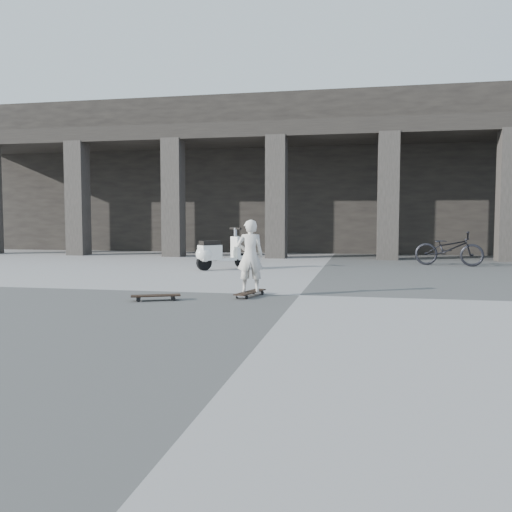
% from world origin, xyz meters
% --- Properties ---
extents(ground, '(90.00, 90.00, 0.00)m').
position_xyz_m(ground, '(0.00, 0.00, 0.00)').
color(ground, '#4A4A48').
rests_on(ground, ground).
extents(colonnade, '(28.00, 8.82, 6.00)m').
position_xyz_m(colonnade, '(-0.00, 13.77, 3.03)').
color(colonnade, black).
rests_on(colonnade, ground).
extents(longboard, '(0.41, 0.86, 0.08)m').
position_xyz_m(longboard, '(-0.80, -0.31, 0.07)').
color(longboard, black).
rests_on(longboard, ground).
extents(skateboard_spare, '(0.79, 0.49, 0.09)m').
position_xyz_m(skateboard_spare, '(-2.18, -1.06, 0.07)').
color(skateboard_spare, black).
rests_on(skateboard_spare, ground).
extents(child, '(0.50, 0.38, 1.21)m').
position_xyz_m(child, '(-0.80, -0.31, 0.69)').
color(child, silver).
rests_on(child, longboard).
extents(scooter, '(1.18, 1.20, 1.07)m').
position_xyz_m(scooter, '(-2.67, 4.09, 0.43)').
color(scooter, black).
rests_on(scooter, ground).
extents(bicycle, '(1.92, 1.06, 0.95)m').
position_xyz_m(bicycle, '(3.37, 6.54, 0.48)').
color(bicycle, black).
rests_on(bicycle, ground).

